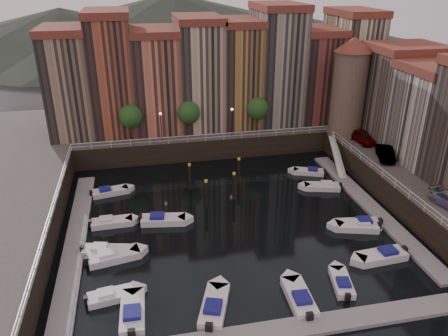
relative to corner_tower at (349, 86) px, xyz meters
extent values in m
plane|color=black|center=(-20.00, -14.50, -10.19)|extent=(200.00, 200.00, 0.00)
cube|color=black|center=(-20.00, 11.50, -8.69)|extent=(80.00, 20.00, 3.00)
cube|color=gray|center=(-36.20, -15.50, -10.02)|extent=(2.00, 28.00, 0.35)
cube|color=gray|center=(-3.80, -15.50, -10.02)|extent=(2.00, 28.00, 0.35)
cube|color=gray|center=(-20.00, -31.50, -10.02)|extent=(30.00, 2.00, 0.35)
cone|color=#2D382D|center=(-50.00, 95.50, -3.19)|extent=(80.00, 80.00, 14.00)
cone|color=#2D382D|center=(-15.00, 95.50, -1.19)|extent=(100.00, 100.00, 18.00)
cone|color=#2D382D|center=(20.00, 95.50, -4.19)|extent=(70.00, 70.00, 12.00)
cube|color=#8E765A|center=(-38.00, 9.00, -0.19)|extent=(6.00, 10.00, 14.00)
cube|color=brown|center=(-38.00, 9.00, 7.31)|extent=(6.30, 10.30, 1.00)
cube|color=#9D4B31|center=(-32.10, 9.00, 0.81)|extent=(5.80, 10.00, 16.00)
cube|color=brown|center=(-32.10, 9.00, 9.31)|extent=(6.10, 10.30, 1.00)
cube|color=#CA6E53|center=(-25.95, 9.00, -0.44)|extent=(6.50, 10.00, 13.50)
cube|color=brown|center=(-25.95, 9.00, 6.81)|extent=(6.80, 10.30, 1.00)
cube|color=#C4AB8B|center=(-19.60, 9.00, 0.31)|extent=(6.20, 10.00, 15.00)
cube|color=brown|center=(-19.60, 9.00, 8.31)|extent=(6.50, 10.30, 1.00)
cube|color=#A1753B|center=(-13.70, 9.00, 0.06)|extent=(5.60, 10.00, 14.50)
cube|color=brown|center=(-13.70, 9.00, 7.81)|extent=(5.90, 10.30, 1.00)
cube|color=gray|center=(-7.70, 9.00, 1.06)|extent=(6.40, 10.00, 16.50)
cube|color=brown|center=(-7.70, 9.00, 9.81)|extent=(6.70, 10.30, 1.00)
cube|color=brown|center=(-1.50, 9.00, -0.69)|extent=(6.00, 10.00, 13.00)
cube|color=brown|center=(-1.50, 9.00, 6.31)|extent=(6.30, 10.30, 1.00)
cube|color=beige|center=(4.45, 9.00, 0.56)|extent=(5.90, 10.00, 15.50)
cube|color=brown|center=(4.45, 9.00, 8.81)|extent=(6.20, 10.30, 1.00)
cube|color=#6B5D51|center=(6.50, -2.50, -1.19)|extent=(9.00, 8.00, 12.00)
cube|color=brown|center=(6.50, -2.50, 5.31)|extent=(9.30, 8.30, 1.00)
cube|color=beige|center=(6.50, -10.50, -1.69)|extent=(9.00, 8.00, 11.00)
cube|color=brown|center=(6.50, -10.50, 4.31)|extent=(9.30, 8.30, 1.00)
cylinder|color=#6B5B4C|center=(0.00, 0.00, -1.19)|extent=(4.60, 4.60, 12.00)
cone|color=brown|center=(0.00, 0.00, 5.61)|extent=(5.20, 5.20, 2.00)
cylinder|color=black|center=(-30.00, 3.70, -5.99)|extent=(0.30, 0.30, 2.40)
sphere|color=#1E4719|center=(-30.00, 3.70, -3.59)|extent=(3.20, 3.20, 3.20)
cylinder|color=black|center=(-22.00, 3.70, -5.99)|extent=(0.30, 0.30, 2.40)
sphere|color=#1E4719|center=(-22.00, 3.70, -3.59)|extent=(3.20, 3.20, 3.20)
cylinder|color=black|center=(-12.00, 3.70, -5.99)|extent=(0.30, 0.30, 2.40)
sphere|color=#1E4719|center=(-12.00, 3.70, -3.59)|extent=(3.20, 3.20, 3.20)
cylinder|color=black|center=(-26.00, 2.70, -5.19)|extent=(0.12, 0.12, 4.00)
sphere|color=#FFD88C|center=(-26.00, 2.70, -3.19)|extent=(0.36, 0.36, 0.36)
cylinder|color=black|center=(-16.00, 2.70, -5.19)|extent=(0.12, 0.12, 4.00)
sphere|color=#FFD88C|center=(-16.00, 2.70, -3.19)|extent=(0.36, 0.36, 0.36)
cube|color=white|center=(-20.00, 1.50, -6.24)|extent=(36.00, 0.08, 0.08)
cube|color=white|center=(-20.00, 1.50, -6.69)|extent=(36.00, 0.06, 0.06)
cube|color=white|center=(-2.00, -15.50, -6.24)|extent=(0.08, 34.00, 0.08)
cube|color=white|center=(-2.00, -15.50, -6.69)|extent=(0.06, 34.00, 0.06)
cube|color=white|center=(-38.00, -15.50, -6.24)|extent=(0.08, 34.00, 0.08)
cube|color=white|center=(-38.00, -15.50, -6.69)|extent=(0.06, 34.00, 0.06)
cube|color=white|center=(-2.90, -4.50, -8.44)|extent=(2.78, 8.26, 2.81)
cube|color=white|center=(-2.90, -4.50, -7.94)|extent=(1.93, 8.32, 3.65)
cylinder|color=black|center=(-22.19, -11.69, -8.69)|extent=(0.32, 0.32, 3.60)
cylinder|color=yellow|center=(-22.19, -11.69, -6.84)|extent=(0.36, 0.36, 0.25)
cylinder|color=black|center=(-23.42, -6.87, -8.69)|extent=(0.32, 0.32, 3.60)
cylinder|color=yellow|center=(-23.42, -6.87, -6.84)|extent=(0.36, 0.36, 0.25)
cylinder|color=black|center=(-18.68, -10.41, -8.69)|extent=(0.32, 0.32, 3.60)
cylinder|color=yellow|center=(-18.68, -10.41, -6.84)|extent=(0.36, 0.36, 0.25)
cylinder|color=black|center=(-17.13, -6.38, -8.69)|extent=(0.32, 0.32, 3.60)
cylinder|color=yellow|center=(-17.13, -6.38, -6.84)|extent=(0.36, 0.36, 0.25)
cube|color=white|center=(-32.32, -25.16, -9.91)|extent=(4.28, 2.17, 0.70)
cube|color=white|center=(-32.87, -25.24, -9.50)|extent=(1.45, 1.30, 0.47)
cube|color=black|center=(-34.44, -25.47, -9.68)|extent=(0.39, 0.51, 0.65)
cube|color=white|center=(-32.35, -19.69, -9.87)|extent=(4.98, 2.69, 0.80)
cube|color=white|center=(-32.98, -19.81, -9.39)|extent=(1.72, 1.55, 0.54)
cube|color=black|center=(-34.77, -20.16, -9.60)|extent=(0.47, 0.60, 0.75)
cube|color=white|center=(-33.12, -18.63, -9.90)|extent=(4.60, 2.62, 0.74)
cube|color=white|center=(-33.69, -18.49, -9.46)|extent=(1.61, 1.47, 0.49)
cube|color=black|center=(-35.32, -18.11, -9.65)|extent=(0.45, 0.56, 0.69)
cube|color=white|center=(-32.69, -13.40, -9.90)|extent=(4.32, 1.77, 0.73)
cube|color=white|center=(-33.27, -13.41, -9.47)|extent=(1.39, 1.20, 0.49)
cube|color=black|center=(-34.92, -13.46, -9.66)|extent=(0.35, 0.49, 0.68)
cube|color=white|center=(-33.09, -6.14, -9.90)|extent=(4.50, 2.42, 0.73)
cube|color=navy|center=(-33.66, -6.25, -9.47)|extent=(1.55, 1.40, 0.48)
cube|color=black|center=(-35.28, -6.56, -9.66)|extent=(0.42, 0.54, 0.68)
cube|color=white|center=(-7.76, -24.77, -9.87)|extent=(4.88, 2.17, 0.81)
cube|color=navy|center=(-7.11, -24.73, -9.38)|extent=(1.60, 1.40, 0.54)
cube|color=black|center=(-5.28, -24.60, -9.60)|extent=(0.42, 0.57, 0.76)
cube|color=white|center=(-7.57, -19.48, -9.89)|extent=(4.75, 2.88, 0.76)
cube|color=white|center=(-6.99, -19.65, -9.44)|extent=(1.70, 1.56, 0.51)
cube|color=black|center=(-5.34, -20.12, -9.64)|extent=(0.48, 0.58, 0.71)
cube|color=white|center=(-7.25, -19.15, -9.88)|extent=(4.83, 2.38, 0.79)
cube|color=navy|center=(-6.62, -19.24, -9.40)|extent=(1.63, 1.44, 0.53)
cube|color=black|center=(-4.85, -19.47, -9.61)|extent=(0.43, 0.57, 0.74)
cube|color=white|center=(-7.40, -10.10, -9.90)|extent=(4.57, 2.69, 0.73)
cube|color=white|center=(-6.83, -10.24, -9.46)|extent=(1.62, 1.48, 0.49)
cube|color=black|center=(-5.23, -10.66, -9.66)|extent=(0.45, 0.56, 0.68)
cube|color=white|center=(-7.36, -5.59, -9.92)|extent=(4.25, 2.84, 0.68)
cube|color=navy|center=(-6.85, -5.78, -9.52)|extent=(1.56, 1.46, 0.45)
cube|color=black|center=(-5.42, -6.32, -9.70)|extent=(0.45, 0.53, 0.63)
cube|color=white|center=(-30.75, -27.45, -9.86)|extent=(2.07, 4.94, 0.83)
cube|color=navy|center=(-30.77, -28.11, -9.36)|extent=(1.39, 1.60, 0.55)
cube|color=black|center=(-30.85, -30.00, -9.58)|extent=(0.57, 0.41, 0.78)
cube|color=white|center=(-24.33, -28.14, -9.86)|extent=(3.44, 5.28, 0.84)
cube|color=navy|center=(-24.55, -28.77, -9.35)|extent=(1.79, 1.92, 0.56)
cube|color=black|center=(-25.19, -30.56, -9.58)|extent=(0.66, 0.56, 0.78)
cube|color=white|center=(-17.33, -28.53, -9.87)|extent=(2.01, 4.83, 0.81)
cube|color=navy|center=(-17.35, -29.18, -9.38)|extent=(1.35, 1.56, 0.54)
cube|color=black|center=(-17.42, -31.01, -9.60)|extent=(0.55, 0.40, 0.76)
cube|color=white|center=(-13.02, -27.41, -9.93)|extent=(2.30, 4.15, 0.67)
cube|color=navy|center=(-13.13, -27.93, -9.53)|extent=(1.31, 1.44, 0.45)
cube|color=black|center=(-13.45, -29.41, -9.70)|extent=(0.50, 0.40, 0.62)
imported|color=gray|center=(1.00, -3.60, -6.39)|extent=(2.23, 4.83, 1.60)
imported|color=gray|center=(1.00, -9.54, -6.41)|extent=(3.13, 5.01, 1.56)
cube|color=white|center=(-27.28, -14.06, -9.87)|extent=(4.92, 2.50, 0.80)
cube|color=navy|center=(-27.91, -13.96, -9.39)|extent=(1.67, 1.49, 0.53)
cube|color=black|center=(-29.70, -13.69, -9.61)|extent=(0.45, 0.58, 0.75)
camera|label=1|loc=(-29.08, -54.84, 14.77)|focal=35.00mm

